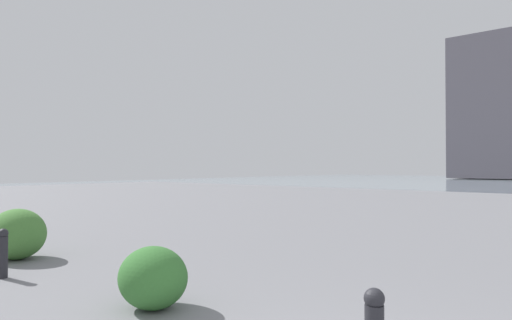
% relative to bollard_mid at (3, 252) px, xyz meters
% --- Properties ---
extents(bollard_mid, '(0.13, 0.13, 0.66)m').
position_rel_bollard_mid_xyz_m(bollard_mid, '(0.00, 0.00, 0.00)').
color(bollard_mid, '#232328').
rests_on(bollard_mid, ground).
extents(shrub_round, '(0.76, 0.69, 0.65)m').
position_rel_bollard_mid_xyz_m(shrub_round, '(-2.58, -0.49, -0.02)').
color(shrub_round, '#387533').
rests_on(shrub_round, ground).
extents(shrub_tall, '(0.95, 0.85, 0.81)m').
position_rel_bollard_mid_xyz_m(shrub_tall, '(1.13, -0.63, 0.06)').
color(shrub_tall, '#477F38').
rests_on(shrub_tall, ground).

